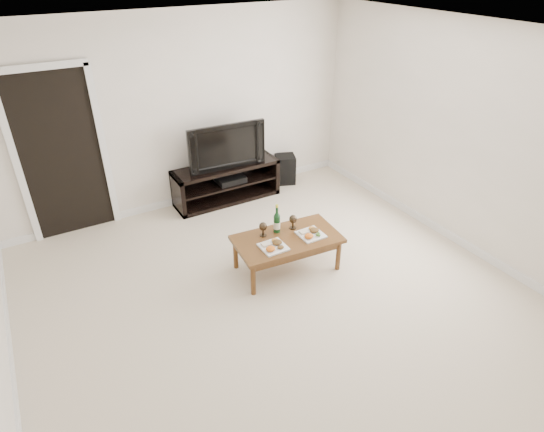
{
  "coord_description": "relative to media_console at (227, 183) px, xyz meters",
  "views": [
    {
      "loc": [
        -1.9,
        -2.94,
        3.2
      ],
      "look_at": [
        0.22,
        0.72,
        0.7
      ],
      "focal_mm": 30.0,
      "sensor_mm": 36.0,
      "label": 1
    }
  ],
  "objects": [
    {
      "name": "floor",
      "position": [
        -0.49,
        -2.5,
        -0.28
      ],
      "size": [
        5.5,
        5.5,
        0.0
      ],
      "primitive_type": "plane",
      "color": "beige",
      "rests_on": "ground"
    },
    {
      "name": "back_wall",
      "position": [
        -0.49,
        0.27,
        1.02
      ],
      "size": [
        5.0,
        0.04,
        2.6
      ],
      "primitive_type": "cube",
      "color": "white",
      "rests_on": "ground"
    },
    {
      "name": "ceiling",
      "position": [
        -0.49,
        -2.5,
        2.35
      ],
      "size": [
        5.0,
        5.5,
        0.04
      ],
      "primitive_type": "cube",
      "color": "white",
      "rests_on": "back_wall"
    },
    {
      "name": "doorway",
      "position": [
        -2.04,
        0.24,
        0.75
      ],
      "size": [
        0.9,
        0.02,
        2.05
      ],
      "primitive_type": "cube",
      "color": "black",
      "rests_on": "ground"
    },
    {
      "name": "media_console",
      "position": [
        0.0,
        0.0,
        0.0
      ],
      "size": [
        1.53,
        0.45,
        0.55
      ],
      "primitive_type": "cube",
      "color": "black",
      "rests_on": "ground"
    },
    {
      "name": "television",
      "position": [
        0.0,
        0.0,
        0.59
      ],
      "size": [
        1.11,
        0.21,
        0.63
      ],
      "primitive_type": "imported",
      "rotation": [
        0.0,
        0.0,
        -0.06
      ],
      "color": "black",
      "rests_on": "media_console"
    },
    {
      "name": "av_receiver",
      "position": [
        0.06,
        -0.01,
        0.05
      ],
      "size": [
        0.4,
        0.3,
        0.08
      ],
      "primitive_type": "cube",
      "rotation": [
        0.0,
        0.0,
        0.01
      ],
      "color": "black",
      "rests_on": "media_console"
    },
    {
      "name": "subwoofer",
      "position": [
        1.04,
        0.08,
        -0.05
      ],
      "size": [
        0.38,
        0.38,
        0.44
      ],
      "primitive_type": "cube",
      "rotation": [
        0.0,
        0.0,
        -0.38
      ],
      "color": "black",
      "rests_on": "ground"
    },
    {
      "name": "coffee_table",
      "position": [
        -0.12,
        -1.86,
        -0.07
      ],
      "size": [
        1.22,
        0.74,
        0.42
      ],
      "primitive_type": "cube",
      "rotation": [
        0.0,
        0.0,
        -0.09
      ],
      "color": "brown",
      "rests_on": "ground"
    },
    {
      "name": "plate_left",
      "position": [
        -0.35,
        -1.95,
        0.18
      ],
      "size": [
        0.27,
        0.27,
        0.07
      ],
      "primitive_type": "cube",
      "color": "white",
      "rests_on": "coffee_table"
    },
    {
      "name": "plate_right",
      "position": [
        0.14,
        -1.95,
        0.18
      ],
      "size": [
        0.27,
        0.27,
        0.07
      ],
      "primitive_type": "cube",
      "color": "white",
      "rests_on": "coffee_table"
    },
    {
      "name": "wine_bottle",
      "position": [
        -0.16,
        -1.69,
        0.32
      ],
      "size": [
        0.07,
        0.07,
        0.35
      ],
      "primitive_type": "cylinder",
      "color": "#0F3717",
      "rests_on": "coffee_table"
    },
    {
      "name": "goblet_left",
      "position": [
        -0.33,
        -1.69,
        0.23
      ],
      "size": [
        0.09,
        0.09,
        0.17
      ],
      "primitive_type": null,
      "color": "#31271B",
      "rests_on": "coffee_table"
    },
    {
      "name": "goblet_right",
      "position": [
        0.04,
        -1.72,
        0.23
      ],
      "size": [
        0.09,
        0.09,
        0.17
      ],
      "primitive_type": null,
      "color": "#31271B",
      "rests_on": "coffee_table"
    }
  ]
}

